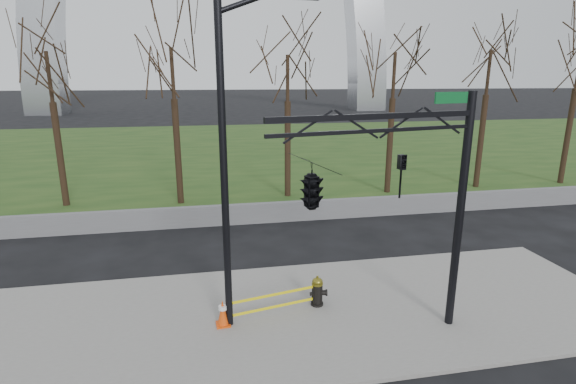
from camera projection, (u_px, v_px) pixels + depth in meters
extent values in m
plane|color=black|center=(310.00, 314.00, 11.88)|extent=(500.00, 500.00, 0.00)
cube|color=gray|center=(310.00, 312.00, 11.86)|extent=(18.00, 6.00, 0.10)
cube|color=#1F3F17|center=(234.00, 147.00, 40.37)|extent=(120.00, 40.00, 0.06)
cube|color=#59595B|center=(268.00, 213.00, 19.36)|extent=(60.00, 0.30, 0.90)
cylinder|color=black|center=(317.00, 304.00, 12.17)|extent=(0.35, 0.35, 0.06)
cylinder|color=black|center=(317.00, 294.00, 12.09)|extent=(0.27, 0.27, 0.63)
cylinder|color=black|center=(325.00, 293.00, 12.09)|extent=(0.23, 0.20, 0.17)
cylinder|color=black|center=(312.00, 294.00, 12.08)|extent=(0.12, 0.12, 0.10)
cylinder|color=olive|center=(317.00, 284.00, 12.01)|extent=(0.31, 0.31, 0.06)
ellipsoid|color=olive|center=(317.00, 282.00, 11.99)|extent=(0.29, 0.29, 0.22)
cylinder|color=olive|center=(317.00, 277.00, 11.96)|extent=(0.06, 0.06, 0.08)
cube|color=#E2460B|center=(223.00, 324.00, 11.17)|extent=(0.39, 0.39, 0.04)
cone|color=#E2460B|center=(223.00, 312.00, 11.08)|extent=(0.28, 0.28, 0.66)
cylinder|color=white|center=(223.00, 308.00, 11.05)|extent=(0.21, 0.21, 0.10)
cylinder|color=black|center=(224.00, 177.00, 10.23)|extent=(0.18, 0.18, 8.00)
cylinder|color=black|center=(243.00, 3.00, 9.38)|extent=(1.27, 0.20, 0.56)
cylinder|color=black|center=(460.00, 217.00, 10.55)|extent=(0.20, 0.20, 6.00)
cube|color=black|center=(378.00, 116.00, 9.01)|extent=(4.93, 1.09, 0.12)
cube|color=black|center=(377.00, 131.00, 9.09)|extent=(4.92, 1.05, 0.08)
cube|color=#0C5926|center=(451.00, 98.00, 9.61)|extent=(0.89, 0.21, 0.25)
imported|color=black|center=(401.00, 177.00, 9.61)|extent=(0.20, 0.23, 1.00)
imported|color=black|center=(312.00, 186.00, 8.81)|extent=(1.00, 2.54, 1.00)
cube|color=yellow|center=(275.00, 295.00, 11.55)|extent=(2.47, 0.53, 0.08)
cube|color=yellow|center=(272.00, 307.00, 11.62)|extent=(2.64, 0.55, 0.08)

